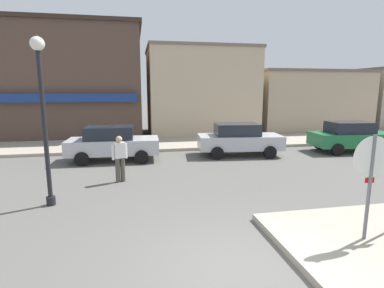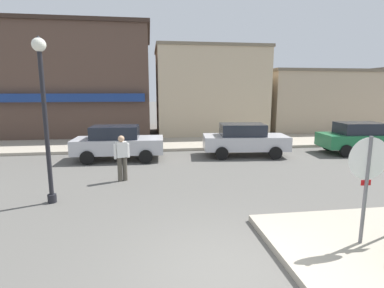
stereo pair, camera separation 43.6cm
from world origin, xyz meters
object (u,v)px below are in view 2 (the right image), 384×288
(stop_sign, at_px, (367,176))
(parked_car_nearest, at_px, (118,142))
(lamp_post, at_px, (43,97))
(pedestrian_crossing_near, at_px, (122,157))
(parked_car_second, at_px, (244,139))
(parked_car_third, at_px, (361,137))

(stop_sign, height_order, parked_car_nearest, stop_sign)
(lamp_post, height_order, pedestrian_crossing_near, lamp_post)
(stop_sign, bearing_deg, parked_car_second, 87.26)
(stop_sign, distance_m, pedestrian_crossing_near, 7.45)
(stop_sign, distance_m, lamp_post, 7.90)
(parked_car_third, height_order, pedestrian_crossing_near, pedestrian_crossing_near)
(lamp_post, xyz_separation_m, parked_car_third, (13.27, 4.93, -2.15))
(stop_sign, height_order, parked_car_third, stop_sign)
(parked_car_nearest, bearing_deg, lamp_post, -104.54)
(parked_car_nearest, relative_size, parked_car_third, 0.99)
(stop_sign, height_order, pedestrian_crossing_near, stop_sign)
(stop_sign, xyz_separation_m, pedestrian_crossing_near, (-5.09, 5.40, -0.65))
(parked_car_second, bearing_deg, lamp_post, -144.61)
(parked_car_nearest, distance_m, pedestrian_crossing_near, 3.39)
(lamp_post, distance_m, parked_car_second, 9.23)
(stop_sign, bearing_deg, lamp_post, 152.71)
(stop_sign, distance_m, parked_car_nearest, 10.40)
(lamp_post, bearing_deg, parked_car_second, 35.39)
(parked_car_nearest, bearing_deg, parked_car_second, -0.03)
(parked_car_nearest, height_order, parked_car_third, same)
(stop_sign, relative_size, lamp_post, 0.51)
(parked_car_third, bearing_deg, lamp_post, -159.64)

